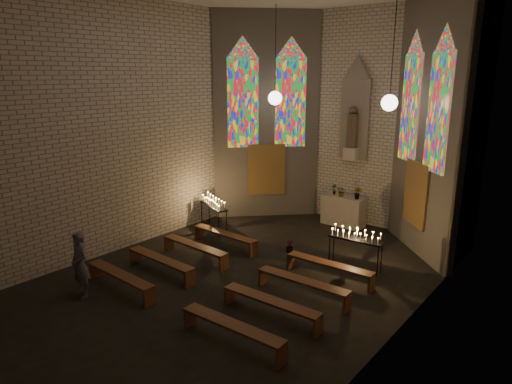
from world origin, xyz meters
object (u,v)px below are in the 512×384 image
Objects in this scene: aisle_flower_pot at (290,246)px; votive_stand_right at (356,237)px; votive_stand_left at (213,203)px; visitor at (80,265)px; altar at (343,211)px.

votive_stand_right reaches higher than aisle_flower_pot.
votive_stand_left is 1.03× the size of votive_stand_right.
visitor is at bearing -113.21° from aisle_flower_pot.
votive_stand_left reaches higher than aisle_flower_pot.
visitor is (-2.21, -5.15, 0.58)m from aisle_flower_pot.
votive_stand_left is 0.95× the size of visitor.
altar is 0.90× the size of visitor.
votive_stand_left is at bearing -133.76° from altar.
votive_stand_left is 4.95m from votive_stand_right.
votive_stand_left reaches higher than votive_stand_right.
altar reaches higher than aisle_flower_pot.
aisle_flower_pot is 0.25× the size of visitor.
visitor is (0.79, -5.16, -0.14)m from votive_stand_left.
votive_stand_left is at bearing 103.84° from visitor.
visitor is at bearing -132.49° from votive_stand_right.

